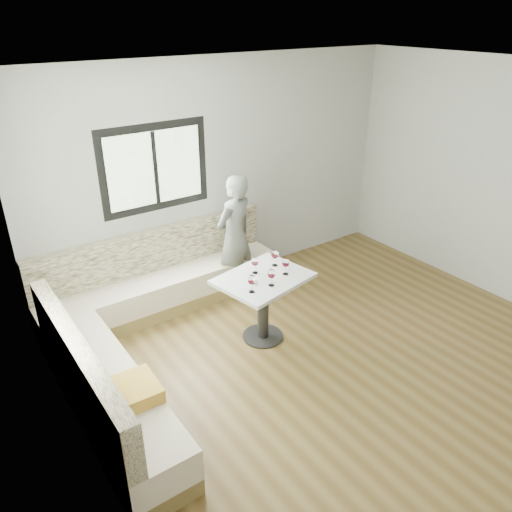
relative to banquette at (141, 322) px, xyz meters
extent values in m
cube|color=brown|center=(1.59, -1.63, -0.33)|extent=(5.00, 5.00, 0.01)
cube|color=white|center=(1.59, -1.63, 2.47)|extent=(5.00, 5.00, 0.01)
cube|color=#B7B7B2|center=(1.59, 0.87, 1.07)|extent=(5.00, 0.01, 2.80)
cube|color=#B7B7B2|center=(-0.91, -1.63, 1.07)|extent=(0.01, 5.00, 2.80)
cube|color=black|center=(0.69, 0.86, 1.32)|extent=(1.30, 0.02, 1.00)
cube|color=black|center=(-0.90, -0.73, 1.32)|extent=(0.02, 1.30, 1.00)
cube|color=olive|center=(0.54, 0.60, -0.25)|extent=(2.90, 0.55, 0.16)
cube|color=beige|center=(0.54, 0.60, -0.03)|extent=(2.90, 0.55, 0.29)
cube|color=beige|center=(0.54, 0.80, 0.37)|extent=(2.90, 0.14, 0.50)
cube|color=olive|center=(-0.64, -0.80, -0.25)|extent=(0.55, 2.25, 0.16)
cube|color=beige|center=(-0.64, -0.80, -0.03)|extent=(0.55, 2.25, 0.29)
cube|color=beige|center=(-0.84, -0.80, 0.37)|extent=(0.14, 2.25, 0.50)
cube|color=gold|center=(-0.55, -1.13, 0.18)|extent=(0.42, 0.42, 0.12)
cylinder|color=black|center=(1.16, -0.56, -0.32)|extent=(0.45, 0.45, 0.02)
cylinder|color=black|center=(1.16, -0.56, 0.02)|extent=(0.12, 0.12, 0.71)
cube|color=silver|center=(1.16, -0.56, 0.40)|extent=(1.04, 0.88, 0.04)
imported|color=slate|center=(1.46, 0.45, 0.44)|extent=(0.64, 0.51, 1.54)
cylinder|color=white|center=(1.00, -0.58, 0.44)|extent=(0.09, 0.09, 0.04)
sphere|color=black|center=(1.01, -0.57, 0.45)|extent=(0.02, 0.02, 0.02)
sphere|color=black|center=(0.99, -0.58, 0.45)|extent=(0.02, 0.02, 0.02)
sphere|color=black|center=(1.00, -0.60, 0.45)|extent=(0.02, 0.02, 0.02)
cylinder|color=white|center=(0.89, -0.74, 0.43)|extent=(0.06, 0.06, 0.01)
cylinder|color=white|center=(0.89, -0.74, 0.47)|extent=(0.01, 0.01, 0.08)
ellipsoid|color=white|center=(0.89, -0.74, 0.56)|extent=(0.08, 0.08, 0.10)
cylinder|color=#47020D|center=(0.89, -0.74, 0.53)|extent=(0.06, 0.06, 0.02)
cylinder|color=white|center=(1.12, -0.75, 0.43)|extent=(0.06, 0.06, 0.01)
cylinder|color=white|center=(1.12, -0.75, 0.47)|extent=(0.01, 0.01, 0.08)
ellipsoid|color=white|center=(1.12, -0.75, 0.56)|extent=(0.08, 0.08, 0.10)
cylinder|color=#47020D|center=(1.12, -0.75, 0.53)|extent=(0.06, 0.06, 0.02)
cylinder|color=white|center=(1.38, -0.65, 0.43)|extent=(0.06, 0.06, 0.01)
cylinder|color=white|center=(1.38, -0.65, 0.47)|extent=(0.01, 0.01, 0.08)
ellipsoid|color=white|center=(1.38, -0.65, 0.56)|extent=(0.08, 0.08, 0.10)
cylinder|color=#47020D|center=(1.38, -0.65, 0.53)|extent=(0.06, 0.06, 0.02)
cylinder|color=white|center=(1.14, -0.44, 0.43)|extent=(0.06, 0.06, 0.01)
cylinder|color=white|center=(1.14, -0.44, 0.47)|extent=(0.01, 0.01, 0.08)
ellipsoid|color=white|center=(1.14, -0.44, 0.56)|extent=(0.08, 0.08, 0.10)
cylinder|color=#47020D|center=(1.14, -0.44, 0.53)|extent=(0.06, 0.06, 0.02)
cylinder|color=white|center=(1.41, -0.43, 0.43)|extent=(0.06, 0.06, 0.01)
cylinder|color=white|center=(1.41, -0.43, 0.47)|extent=(0.01, 0.01, 0.08)
ellipsoid|color=white|center=(1.41, -0.43, 0.56)|extent=(0.08, 0.08, 0.10)
cylinder|color=#47020D|center=(1.41, -0.43, 0.53)|extent=(0.06, 0.06, 0.02)
camera|label=1|loc=(-1.51, -4.21, 2.93)|focal=35.00mm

